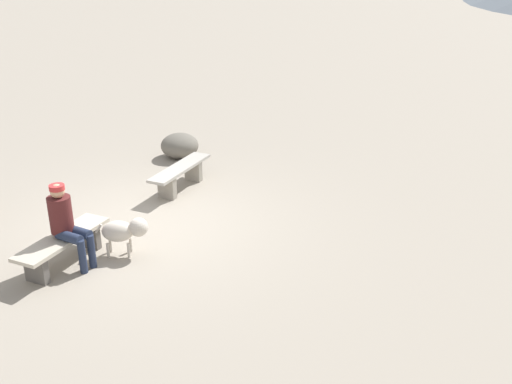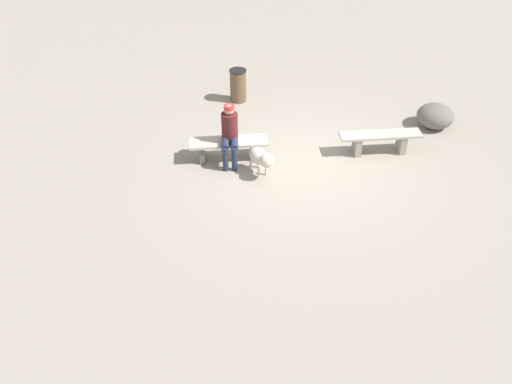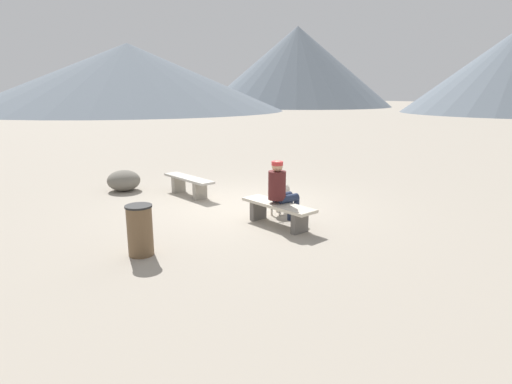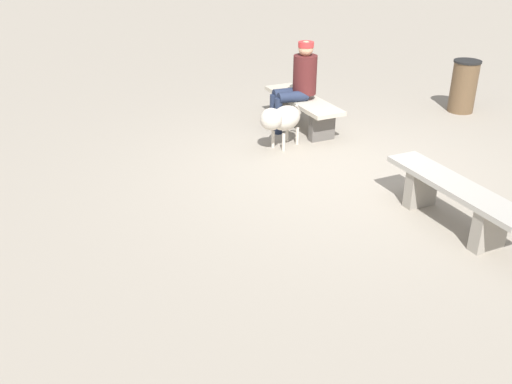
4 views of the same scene
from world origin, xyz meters
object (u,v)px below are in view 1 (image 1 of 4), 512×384
object	(u,v)px
bench_left	(180,173)
seated_person	(66,220)
dog	(124,230)
bench_right	(63,244)
boulder	(180,146)

from	to	relation	value
bench_left	seated_person	bearing A→B (deg)	0.66
dog	bench_right	bearing A→B (deg)	-163.16
dog	boulder	world-z (taller)	dog
seated_person	bench_right	bearing A→B (deg)	-69.84
bench_left	seated_person	xyz separation A→B (m)	(3.15, 0.16, 0.40)
dog	boulder	xyz separation A→B (m)	(-4.08, -1.73, -0.14)
bench_right	seated_person	xyz separation A→B (m)	(-0.03, 0.09, 0.40)
bench_right	boulder	size ratio (longest dim) A/B	1.95
bench_left	bench_right	xyz separation A→B (m)	(3.18, 0.07, 0.00)
seated_person	dog	xyz separation A→B (m)	(-0.60, 0.54, -0.31)
boulder	dog	bearing A→B (deg)	22.99
boulder	bench_right	bearing A→B (deg)	13.18
seated_person	boulder	xyz separation A→B (m)	(-4.68, -1.19, -0.45)
bench_left	seated_person	world-z (taller)	seated_person
seated_person	boulder	bearing A→B (deg)	-163.42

